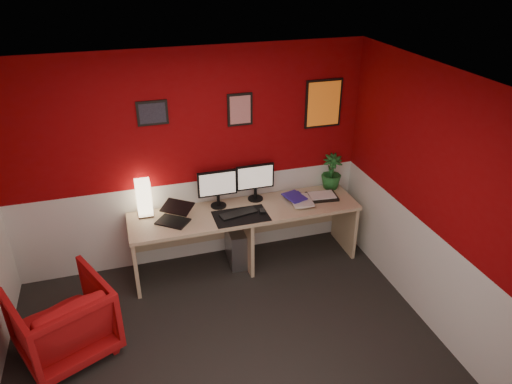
{
  "coord_description": "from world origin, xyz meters",
  "views": [
    {
      "loc": [
        -0.7,
        -3.1,
        3.4
      ],
      "look_at": [
        0.6,
        1.21,
        1.05
      ],
      "focal_mm": 33.43,
      "sensor_mm": 36.0,
      "label": 1
    }
  ],
  "objects_px": {
    "monitor_left": "(218,184)",
    "monitor_right": "(255,177)",
    "laptop": "(172,213)",
    "pc_tower": "(236,245)",
    "zen_tray": "(322,197)",
    "potted_plant": "(332,172)",
    "shoji_lamp": "(144,199)",
    "desk": "(246,237)",
    "armchair": "(63,320)"
  },
  "relations": [
    {
      "from": "monitor_right",
      "to": "armchair",
      "type": "height_order",
      "value": "monitor_right"
    },
    {
      "from": "laptop",
      "to": "pc_tower",
      "type": "relative_size",
      "value": 0.73
    },
    {
      "from": "desk",
      "to": "shoji_lamp",
      "type": "bearing_deg",
      "value": 168.83
    },
    {
      "from": "potted_plant",
      "to": "monitor_right",
      "type": "bearing_deg",
      "value": -178.86
    },
    {
      "from": "zen_tray",
      "to": "pc_tower",
      "type": "distance_m",
      "value": 1.17
    },
    {
      "from": "desk",
      "to": "pc_tower",
      "type": "relative_size",
      "value": 5.78
    },
    {
      "from": "desk",
      "to": "armchair",
      "type": "height_order",
      "value": "armchair"
    },
    {
      "from": "shoji_lamp",
      "to": "monitor_left",
      "type": "bearing_deg",
      "value": -2.72
    },
    {
      "from": "laptop",
      "to": "monitor_right",
      "type": "xyz_separation_m",
      "value": [
        1.0,
        0.24,
        0.18
      ]
    },
    {
      "from": "shoji_lamp",
      "to": "monitor_right",
      "type": "relative_size",
      "value": 0.69
    },
    {
      "from": "monitor_left",
      "to": "potted_plant",
      "type": "xyz_separation_m",
      "value": [
        1.43,
        0.06,
        -0.07
      ]
    },
    {
      "from": "shoji_lamp",
      "to": "laptop",
      "type": "bearing_deg",
      "value": -42.64
    },
    {
      "from": "desk",
      "to": "zen_tray",
      "type": "relative_size",
      "value": 7.43
    },
    {
      "from": "desk",
      "to": "pc_tower",
      "type": "distance_m",
      "value": 0.18
    },
    {
      "from": "desk",
      "to": "potted_plant",
      "type": "distance_m",
      "value": 1.32
    },
    {
      "from": "laptop",
      "to": "monitor_left",
      "type": "xyz_separation_m",
      "value": [
        0.55,
        0.2,
        0.18
      ]
    },
    {
      "from": "desk",
      "to": "armchair",
      "type": "bearing_deg",
      "value": -156.67
    },
    {
      "from": "desk",
      "to": "monitor_right",
      "type": "xyz_separation_m",
      "value": [
        0.19,
        0.22,
        0.66
      ]
    },
    {
      "from": "zen_tray",
      "to": "monitor_left",
      "type": "bearing_deg",
      "value": 172.79
    },
    {
      "from": "monitor_left",
      "to": "monitor_right",
      "type": "height_order",
      "value": "same"
    },
    {
      "from": "monitor_left",
      "to": "potted_plant",
      "type": "distance_m",
      "value": 1.43
    },
    {
      "from": "laptop",
      "to": "potted_plant",
      "type": "xyz_separation_m",
      "value": [
        1.98,
        0.26,
        0.11
      ]
    },
    {
      "from": "zen_tray",
      "to": "armchair",
      "type": "relative_size",
      "value": 0.43
    },
    {
      "from": "desk",
      "to": "potted_plant",
      "type": "relative_size",
      "value": 6.05
    },
    {
      "from": "desk",
      "to": "laptop",
      "type": "distance_m",
      "value": 0.95
    },
    {
      "from": "shoji_lamp",
      "to": "monitor_right",
      "type": "xyz_separation_m",
      "value": [
        1.27,
        0.0,
        0.09
      ]
    },
    {
      "from": "monitor_right",
      "to": "monitor_left",
      "type": "bearing_deg",
      "value": -174.95
    },
    {
      "from": "zen_tray",
      "to": "potted_plant",
      "type": "bearing_deg",
      "value": 45.63
    },
    {
      "from": "shoji_lamp",
      "to": "monitor_left",
      "type": "relative_size",
      "value": 0.69
    },
    {
      "from": "laptop",
      "to": "monitor_left",
      "type": "height_order",
      "value": "monitor_left"
    },
    {
      "from": "shoji_lamp",
      "to": "pc_tower",
      "type": "distance_m",
      "value": 1.22
    },
    {
      "from": "desk",
      "to": "zen_tray",
      "type": "height_order",
      "value": "zen_tray"
    },
    {
      "from": "laptop",
      "to": "potted_plant",
      "type": "bearing_deg",
      "value": 45.42
    },
    {
      "from": "laptop",
      "to": "pc_tower",
      "type": "distance_m",
      "value": 0.96
    },
    {
      "from": "monitor_left",
      "to": "desk",
      "type": "bearing_deg",
      "value": -33.12
    },
    {
      "from": "shoji_lamp",
      "to": "zen_tray",
      "type": "xyz_separation_m",
      "value": [
        2.03,
        -0.19,
        -0.18
      ]
    },
    {
      "from": "zen_tray",
      "to": "desk",
      "type": "bearing_deg",
      "value": -178.71
    },
    {
      "from": "potted_plant",
      "to": "pc_tower",
      "type": "height_order",
      "value": "potted_plant"
    },
    {
      "from": "zen_tray",
      "to": "monitor_right",
      "type": "bearing_deg",
      "value": 165.74
    },
    {
      "from": "zen_tray",
      "to": "potted_plant",
      "type": "xyz_separation_m",
      "value": [
        0.21,
        0.21,
        0.2
      ]
    },
    {
      "from": "potted_plant",
      "to": "pc_tower",
      "type": "xyz_separation_m",
      "value": [
        -1.25,
        -0.16,
        -0.72
      ]
    },
    {
      "from": "shoji_lamp",
      "to": "monitor_right",
      "type": "height_order",
      "value": "monitor_right"
    },
    {
      "from": "pc_tower",
      "to": "armchair",
      "type": "relative_size",
      "value": 0.56
    },
    {
      "from": "desk",
      "to": "shoji_lamp",
      "type": "xyz_separation_m",
      "value": [
        -1.08,
        0.21,
        0.56
      ]
    },
    {
      "from": "monitor_right",
      "to": "potted_plant",
      "type": "height_order",
      "value": "monitor_right"
    },
    {
      "from": "desk",
      "to": "zen_tray",
      "type": "xyz_separation_m",
      "value": [
        0.95,
        0.02,
        0.38
      ]
    },
    {
      "from": "shoji_lamp",
      "to": "armchair",
      "type": "height_order",
      "value": "shoji_lamp"
    },
    {
      "from": "shoji_lamp",
      "to": "zen_tray",
      "type": "height_order",
      "value": "shoji_lamp"
    },
    {
      "from": "monitor_right",
      "to": "pc_tower",
      "type": "bearing_deg",
      "value": -153.38
    },
    {
      "from": "laptop",
      "to": "pc_tower",
      "type": "height_order",
      "value": "laptop"
    }
  ]
}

